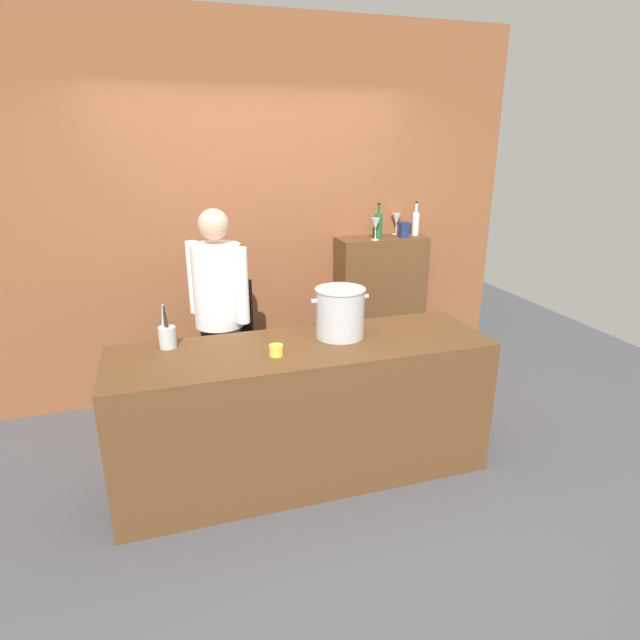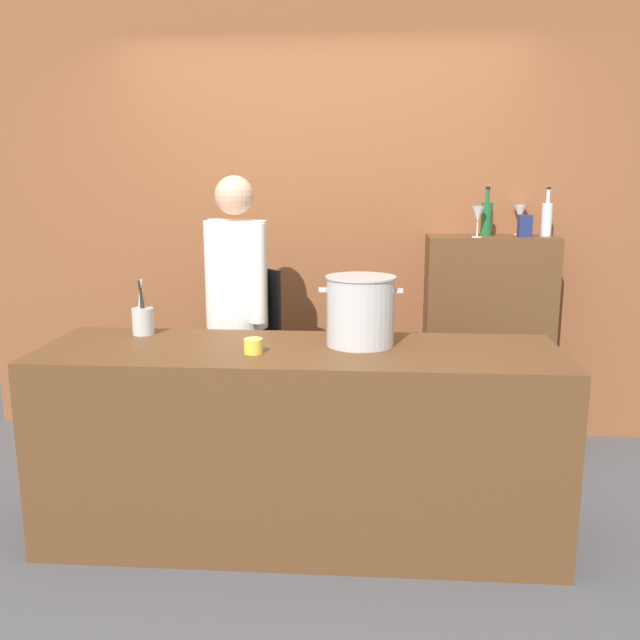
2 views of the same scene
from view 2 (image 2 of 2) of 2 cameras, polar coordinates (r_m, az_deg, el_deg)
name	(u,v)px [view 2 (image 2 of 2)]	position (r m, az deg, el deg)	size (l,w,h in m)	color
ground_plane	(301,532)	(3.37, -1.64, -17.37)	(8.00, 8.00, 0.00)	#4C4C51
brick_back_panel	(321,201)	(4.34, 0.13, 9.94)	(4.40, 0.10, 3.00)	brown
prep_counter	(300,443)	(3.18, -1.69, -10.27)	(2.33, 0.70, 0.90)	brown
bar_cabinet	(486,342)	(4.30, 13.82, -1.84)	(0.76, 0.32, 1.31)	brown
chef	(238,304)	(3.76, -6.92, 1.35)	(0.43, 0.45, 1.66)	black
stockpot_large	(360,311)	(3.07, 3.41, 0.79)	(0.38, 0.32, 0.32)	#B7BABF
utensil_crock	(143,320)	(3.39, -14.66, 0.00)	(0.10, 0.10, 0.27)	#B7BABF
butter_jar	(253,346)	(2.95, -5.62, -2.19)	(0.08, 0.08, 0.07)	yellow
wine_bottle_clear	(547,218)	(4.26, 18.52, 8.11)	(0.06, 0.06, 0.29)	silver
wine_bottle_green	(487,218)	(4.17, 13.82, 8.33)	(0.07, 0.07, 0.29)	#1E592D
wine_glass_short	(520,214)	(4.32, 16.47, 8.58)	(0.08, 0.08, 0.18)	silver
wine_glass_wide	(478,215)	(4.07, 13.14, 8.57)	(0.07, 0.07, 0.18)	silver
spice_tin_navy	(525,226)	(4.18, 16.84, 7.58)	(0.07, 0.07, 0.13)	navy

